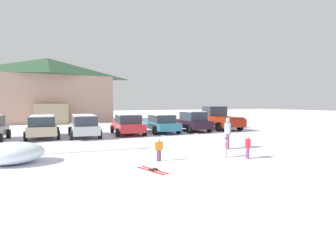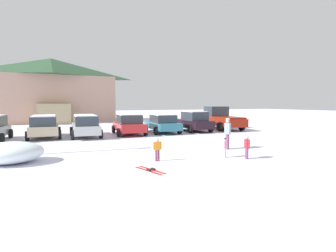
% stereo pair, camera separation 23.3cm
% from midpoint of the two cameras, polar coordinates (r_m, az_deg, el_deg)
% --- Properties ---
extents(ground, '(160.00, 160.00, 0.00)m').
position_cam_midpoint_polar(ground, '(9.00, 11.68, -11.07)').
color(ground, silver).
extents(ski_lodge, '(15.87, 10.13, 8.31)m').
position_cam_midpoint_polar(ski_lodge, '(37.99, -23.80, 7.20)').
color(ski_lodge, tan).
rests_on(ski_lodge, ground).
extents(parked_beige_suv, '(2.23, 4.47, 1.60)m').
position_cam_midpoint_polar(parked_beige_suv, '(20.68, -25.04, 0.09)').
color(parked_beige_suv, tan).
rests_on(parked_beige_suv, ground).
extents(parked_silver_wagon, '(2.19, 4.79, 1.62)m').
position_cam_midpoint_polar(parked_silver_wagon, '(20.17, -17.27, 0.24)').
color(parked_silver_wagon, silver).
rests_on(parked_silver_wagon, ground).
extents(parked_red_sedan, '(2.50, 4.61, 1.62)m').
position_cam_midpoint_polar(parked_red_sedan, '(20.95, -8.20, 0.42)').
color(parked_red_sedan, red).
rests_on(parked_red_sedan, ground).
extents(parked_teal_hatchback, '(2.42, 4.69, 1.55)m').
position_cam_midpoint_polar(parked_teal_hatchback, '(21.99, -0.94, 0.62)').
color(parked_teal_hatchback, teal).
rests_on(parked_teal_hatchback, ground).
extents(parked_black_sedan, '(2.23, 4.22, 1.78)m').
position_cam_midpoint_polar(parked_black_sedan, '(23.14, 5.91, 1.03)').
color(parked_black_sedan, black).
rests_on(parked_black_sedan, ground).
extents(pickup_truck, '(2.90, 5.91, 2.15)m').
position_cam_midpoint_polar(pickup_truck, '(25.63, 11.59, 1.59)').
color(pickup_truck, maroon).
rests_on(pickup_truck, ground).
extents(skier_child_in_orange_jacket, '(0.37, 0.17, 0.99)m').
position_cam_midpoint_polar(skier_child_in_orange_jacket, '(11.20, -1.74, -4.85)').
color(skier_child_in_orange_jacket, '#7C3554').
rests_on(skier_child_in_orange_jacket, ground).
extents(skier_child_in_pink_snowsuit, '(0.27, 0.24, 0.89)m').
position_cam_midpoint_polar(skier_child_in_pink_snowsuit, '(12.26, 12.83, -4.38)').
color(skier_child_in_pink_snowsuit, beige).
rests_on(skier_child_in_pink_snowsuit, ground).
extents(skier_adult_in_blue_parka, '(0.37, 0.58, 1.67)m').
position_cam_midpoint_polar(skier_adult_in_blue_parka, '(14.45, 13.28, -1.22)').
color(skier_adult_in_blue_parka, '#783B61').
rests_on(skier_adult_in_blue_parka, ground).
extents(skier_child_in_red_jacket, '(0.21, 0.38, 1.05)m').
position_cam_midpoint_polar(skier_child_in_red_jacket, '(12.19, 17.33, -4.11)').
color(skier_child_in_red_jacket, '#6B345D').
rests_on(skier_child_in_red_jacket, ground).
extents(pair_of_skis, '(0.75, 1.53, 0.08)m').
position_cam_midpoint_polar(pair_of_skis, '(9.77, -3.18, -9.55)').
color(pair_of_skis, red).
rests_on(pair_of_skis, ground).
extents(plowed_snow_pile, '(2.55, 2.04, 0.89)m').
position_cam_midpoint_polar(plowed_snow_pile, '(12.55, -30.67, -5.01)').
color(plowed_snow_pile, white).
rests_on(plowed_snow_pile, ground).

